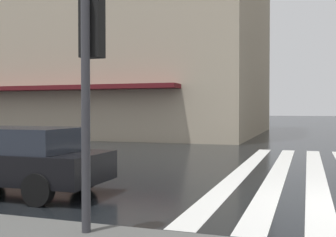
# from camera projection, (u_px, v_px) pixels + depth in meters

# --- Properties ---
(zebra_crossing) EXTENTS (13.00, 4.50, 0.01)m
(zebra_crossing) POSITION_uv_depth(u_px,v_px,m) (316.00, 173.00, 11.63)
(zebra_crossing) COLOR silver
(zebra_crossing) RESTS_ON ground_plane
(traffic_signal_post) EXTENTS (0.44, 0.30, 3.20)m
(traffic_signal_post) POSITION_uv_depth(u_px,v_px,m) (90.00, 60.00, 5.63)
(traffic_signal_post) COLOR #333338
(traffic_signal_post) RESTS_ON sidewalk_pavement
(car_black) EXTENTS (1.85, 4.10, 1.41)m
(car_black) POSITION_uv_depth(u_px,v_px,m) (14.00, 158.00, 8.84)
(car_black) COLOR black
(car_black) RESTS_ON ground_plane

